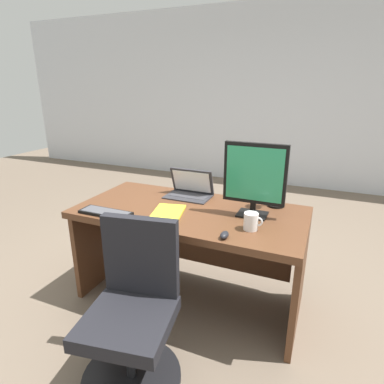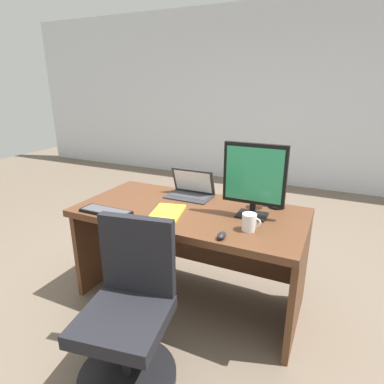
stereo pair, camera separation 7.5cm
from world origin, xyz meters
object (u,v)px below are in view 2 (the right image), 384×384
book (167,213)px  office_chair (129,318)px  mouse (222,235)px  desk_lamp (279,172)px  desk (192,231)px  laptop (191,188)px  keyboard (106,211)px  coffee_mug (249,222)px  monitor (254,177)px

book → office_chair: office_chair is taller
mouse → desk_lamp: (0.19, 0.62, 0.25)m
desk → desk_lamp: desk_lamp is taller
laptop → keyboard: bearing=-123.2°
desk → coffee_mug: 0.58m
keyboard → mouse: bearing=-1.6°
book → desk: bearing=59.6°
laptop → book: laptop is taller
keyboard → coffee_mug: 1.00m
laptop → desk_lamp: 0.71m
mouse → desk: bearing=134.3°
desk → desk_lamp: (0.56, 0.24, 0.47)m
desk_lamp → desk: bearing=-156.5°
keyboard → mouse: (0.87, -0.03, 0.01)m
laptop → office_chair: bearing=-84.1°
book → coffee_mug: size_ratio=2.91×
desk → book: size_ratio=4.72×
desk → book: bearing=-120.4°
monitor → desk_lamp: bearing=60.6°
keyboard → desk_lamp: 1.25m
book → monitor: bearing=21.2°
laptop → mouse: laptop is taller
desk → book: (-0.11, -0.18, 0.20)m
monitor → keyboard: (-0.94, -0.38, -0.27)m
monitor → keyboard: bearing=-158.0°
desk → office_chair: (-0.01, -0.81, -0.18)m
desk → laptop: (-0.12, 0.24, 0.26)m
mouse → office_chair: size_ratio=0.09×
desk_lamp → office_chair: bearing=-118.5°
desk → office_chair: office_chair is taller
laptop → desk: bearing=-63.6°
desk → monitor: (0.44, 0.03, 0.47)m
monitor → office_chair: 1.16m
book → office_chair: 0.74m
book → desk_lamp: bearing=32.6°
coffee_mug → book: bearing=178.3°
desk_lamp → book: (-0.67, -0.43, -0.26)m
desk → monitor: monitor is taller
office_chair → desk: bearing=89.3°
laptop → monitor: bearing=-20.5°
office_chair → keyboard: bearing=137.3°
monitor → laptop: monitor is taller
mouse → office_chair: office_chair is taller
laptop → book: size_ratio=1.03×
monitor → keyboard: 1.05m
monitor → keyboard: size_ratio=1.32×
desk → mouse: bearing=-45.7°
monitor → desk_lamp: monitor is taller
mouse → coffee_mug: bearing=56.9°
laptop → office_chair: 1.14m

